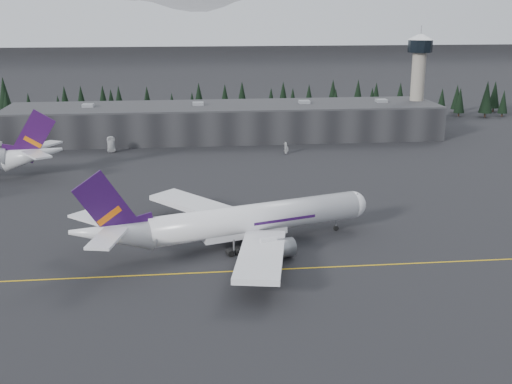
{
  "coord_description": "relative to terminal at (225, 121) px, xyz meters",
  "views": [
    {
      "loc": [
        -14.82,
        -113.41,
        48.04
      ],
      "look_at": [
        0.0,
        20.0,
        9.0
      ],
      "focal_mm": 45.0,
      "sensor_mm": 36.0,
      "label": 1
    }
  ],
  "objects": [
    {
      "name": "mountain_ridge",
      "position": [
        0.0,
        875.0,
        -6.3
      ],
      "size": [
        4400.0,
        900.0,
        420.0
      ],
      "primitive_type": null,
      "color": "white",
      "rests_on": "ground"
    },
    {
      "name": "ground",
      "position": [
        0.0,
        -125.0,
        -6.3
      ],
      "size": [
        1400.0,
        1400.0,
        0.0
      ],
      "primitive_type": "plane",
      "color": "black",
      "rests_on": "ground"
    },
    {
      "name": "gse_vehicle_b",
      "position": [
        18.75,
        -29.19,
        -5.62
      ],
      "size": [
        4.01,
        1.68,
        1.35
      ],
      "primitive_type": "imported",
      "rotation": [
        0.0,
        0.0,
        -1.55
      ],
      "color": "silver",
      "rests_on": "ground"
    },
    {
      "name": "treeline",
      "position": [
        0.0,
        37.0,
        1.2
      ],
      "size": [
        360.0,
        20.0,
        15.0
      ],
      "primitive_type": "cube",
      "color": "black",
      "rests_on": "ground"
    },
    {
      "name": "terminal",
      "position": [
        0.0,
        0.0,
        0.0
      ],
      "size": [
        160.0,
        30.0,
        12.6
      ],
      "color": "black",
      "rests_on": "ground"
    },
    {
      "name": "taxiline",
      "position": [
        0.0,
        -127.0,
        -6.29
      ],
      "size": [
        400.0,
        0.4,
        0.02
      ],
      "primitive_type": "cube",
      "color": "gold",
      "rests_on": "ground"
    },
    {
      "name": "control_tower",
      "position": [
        75.0,
        3.0,
        17.11
      ],
      "size": [
        10.0,
        10.0,
        37.7
      ],
      "color": "gray",
      "rests_on": "ground"
    },
    {
      "name": "jet_main",
      "position": [
        -6.02,
        -114.1,
        -0.92
      ],
      "size": [
        63.27,
        57.17,
        19.07
      ],
      "rotation": [
        0.0,
        0.0,
        0.3
      ],
      "color": "silver",
      "rests_on": "ground"
    },
    {
      "name": "gse_vehicle_a",
      "position": [
        -40.2,
        -20.76,
        -5.52
      ],
      "size": [
        2.88,
        5.76,
        1.57
      ],
      "primitive_type": "imported",
      "rotation": [
        0.0,
        0.0,
        0.05
      ],
      "color": "silver",
      "rests_on": "ground"
    }
  ]
}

